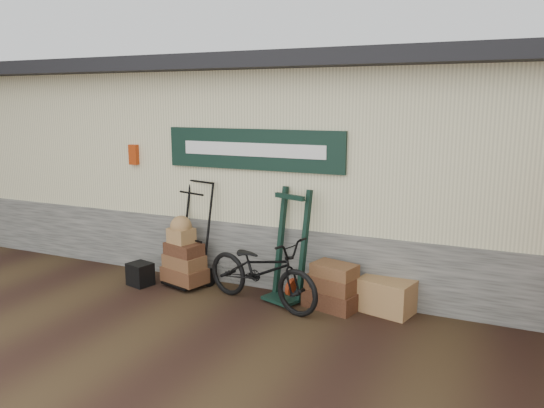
% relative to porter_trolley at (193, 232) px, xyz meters
% --- Properties ---
extents(ground, '(80.00, 80.00, 0.00)m').
position_rel_porter_trolley_xyz_m(ground, '(1.17, -0.77, -0.75)').
color(ground, black).
rests_on(ground, ground).
extents(station_building, '(14.40, 4.10, 3.20)m').
position_rel_porter_trolley_xyz_m(station_building, '(1.17, 1.97, 0.86)').
color(station_building, '#4C4C47').
rests_on(station_building, ground).
extents(porter_trolley, '(0.88, 0.74, 1.51)m').
position_rel_porter_trolley_xyz_m(porter_trolley, '(0.00, 0.00, 0.00)').
color(porter_trolley, black).
rests_on(porter_trolley, ground).
extents(green_barrow, '(0.65, 0.60, 1.48)m').
position_rel_porter_trolley_xyz_m(green_barrow, '(1.51, -0.03, -0.01)').
color(green_barrow, black).
rests_on(green_barrow, ground).
extents(suitcase_stack, '(0.75, 0.57, 0.59)m').
position_rel_porter_trolley_xyz_m(suitcase_stack, '(2.11, -0.06, -0.46)').
color(suitcase_stack, '#3C1F13').
rests_on(suitcase_stack, ground).
extents(wicker_hamper, '(0.73, 0.56, 0.42)m').
position_rel_porter_trolley_xyz_m(wicker_hamper, '(2.77, 0.08, -0.54)').
color(wicker_hamper, olive).
rests_on(wicker_hamper, ground).
extents(black_trunk, '(0.38, 0.35, 0.32)m').
position_rel_porter_trolley_xyz_m(black_trunk, '(-0.65, -0.39, -0.59)').
color(black_trunk, black).
rests_on(black_trunk, ground).
extents(bicycle, '(1.03, 1.86, 1.02)m').
position_rel_porter_trolley_xyz_m(bicycle, '(1.25, -0.34, -0.24)').
color(bicycle, black).
rests_on(bicycle, ground).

